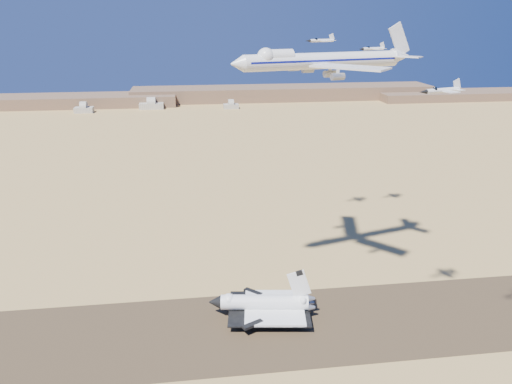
{
  "coord_description": "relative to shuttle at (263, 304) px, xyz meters",
  "views": [
    {
      "loc": [
        -12.62,
        -157.57,
        110.39
      ],
      "look_at": [
        9.54,
        8.0,
        51.54
      ],
      "focal_mm": 35.0,
      "sensor_mm": 36.0,
      "label": 1
    }
  ],
  "objects": [
    {
      "name": "crew_a",
      "position": [
        6.59,
        -5.59,
        -4.55
      ],
      "size": [
        0.52,
        0.68,
        1.66
      ],
      "primitive_type": "imported",
      "rotation": [
        0.0,
        0.0,
        1.79
      ],
      "color": "#C0350B",
      "rests_on": "runway"
    },
    {
      "name": "ground",
      "position": [
        -12.47,
        -8.04,
        -5.44
      ],
      "size": [
        1200.0,
        1200.0,
        0.0
      ],
      "primitive_type": "plane",
      "color": "tan",
      "rests_on": "ground"
    },
    {
      "name": "hangars",
      "position": [
        -76.46,
        470.4,
        -0.61
      ],
      "size": [
        200.5,
        29.5,
        30.0
      ],
      "color": "#B4ADA0",
      "rests_on": "ground"
    },
    {
      "name": "crew_b",
      "position": [
        8.47,
        -7.62,
        -4.45
      ],
      "size": [
        0.55,
        0.92,
        1.85
      ],
      "primitive_type": "imported",
      "rotation": [
        0.0,
        0.0,
        1.61
      ],
      "color": "#C0350B",
      "rests_on": "runway"
    },
    {
      "name": "crew_c",
      "position": [
        11.44,
        -8.95,
        -4.56
      ],
      "size": [
        0.87,
        1.08,
        1.64
      ],
      "primitive_type": "imported",
      "rotation": [
        0.0,
        0.0,
        2.03
      ],
      "color": "#C0350B",
      "rests_on": "runway"
    },
    {
      "name": "runway",
      "position": [
        -12.47,
        -8.04,
        -5.41
      ],
      "size": [
        600.0,
        50.0,
        0.06
      ],
      "primitive_type": "cube",
      "color": "#4C3C26",
      "rests_on": "ground"
    },
    {
      "name": "shuttle",
      "position": [
        0.0,
        0.0,
        0.0
      ],
      "size": [
        41.18,
        28.76,
        20.23
      ],
      "rotation": [
        0.0,
        0.0,
        -0.13
      ],
      "color": "white",
      "rests_on": "runway"
    },
    {
      "name": "chase_jet_a",
      "position": [
        48.72,
        -26.17,
        84.54
      ],
      "size": [
        15.37,
        8.97,
        3.92
      ],
      "rotation": [
        0.0,
        0.0,
        0.3
      ],
      "color": "silver"
    },
    {
      "name": "chase_jet_d",
      "position": [
        36.48,
        67.87,
        94.64
      ],
      "size": [
        14.99,
        8.7,
        3.81
      ],
      "rotation": [
        0.0,
        0.0,
        0.28
      ],
      "color": "silver"
    },
    {
      "name": "chase_jet_e",
      "position": [
        63.68,
        73.6,
        90.47
      ],
      "size": [
        14.75,
        8.6,
        3.76
      ],
      "rotation": [
        0.0,
        0.0,
        0.3
      ],
      "color": "silver"
    },
    {
      "name": "ridgeline",
      "position": [
        52.85,
        519.27,
        2.19
      ],
      "size": [
        960.0,
        90.0,
        18.0
      ],
      "color": "#7F6146",
      "rests_on": "ground"
    },
    {
      "name": "carrier_747",
      "position": [
        21.81,
        15.6,
        89.87
      ],
      "size": [
        73.76,
        55.33,
        18.39
      ],
      "rotation": [
        0.0,
        0.0,
        0.26
      ],
      "color": "silver"
    }
  ]
}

